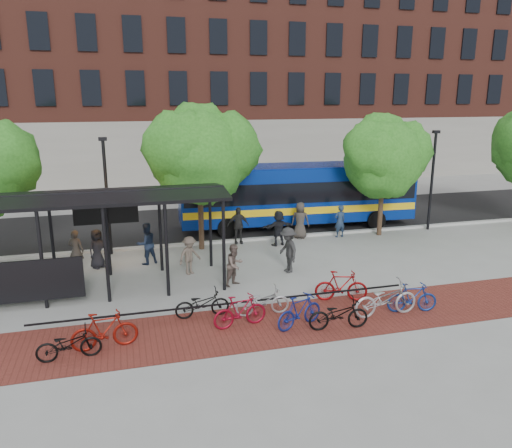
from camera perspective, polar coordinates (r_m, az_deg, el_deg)
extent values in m
plane|color=#9E9E99|center=(20.64, 3.55, -4.83)|extent=(160.00, 160.00, 0.00)
cube|color=black|center=(28.01, -1.68, 0.42)|extent=(160.00, 8.00, 0.01)
cube|color=#B7B7B2|center=(24.26, 0.54, -1.68)|extent=(160.00, 0.25, 0.12)
cube|color=maroon|center=(15.67, 2.42, -11.33)|extent=(24.00, 3.00, 0.01)
cube|color=black|center=(16.16, -3.04, -10.51)|extent=(12.00, 0.05, 0.95)
cube|color=brown|center=(47.43, 5.26, 18.30)|extent=(55.00, 14.00, 20.00)
cube|color=#7A664C|center=(59.79, -26.18, 20.99)|extent=(22.00, 22.00, 30.00)
cylinder|color=black|center=(17.58, -23.28, -3.85)|extent=(0.12, 0.12, 3.30)
cylinder|color=black|center=(20.14, -22.29, -1.49)|extent=(0.12, 0.12, 3.30)
cylinder|color=black|center=(17.38, -16.75, -3.46)|extent=(0.12, 0.12, 3.30)
cylinder|color=black|center=(19.97, -16.61, -1.13)|extent=(0.12, 0.12, 3.30)
cylinder|color=black|center=(17.42, -10.17, -3.02)|extent=(0.12, 0.12, 3.30)
cylinder|color=black|center=(20.00, -10.88, -0.75)|extent=(0.12, 0.12, 3.30)
cylinder|color=black|center=(17.68, -3.70, -2.55)|extent=(0.12, 0.12, 3.30)
cylinder|color=black|center=(20.23, -5.23, -0.37)|extent=(0.12, 0.12, 3.30)
cube|color=black|center=(17.91, -26.27, -6.04)|extent=(4.50, 0.08, 1.40)
cube|color=black|center=(17.64, -20.38, 2.56)|extent=(10.60, 1.65, 0.29)
cube|color=black|center=(19.01, -20.04, 3.39)|extent=(10.60, 1.65, 0.29)
cube|color=black|center=(19.77, -19.79, 2.63)|extent=(9.00, 0.10, 0.40)
cube|color=black|center=(19.89, -16.76, 1.03)|extent=(2.40, 0.12, 0.70)
cube|color=#FF7200|center=(19.97, -16.75, 1.08)|extent=(2.20, 0.02, 0.55)
sphere|color=#26681B|center=(22.57, -27.23, 6.44)|extent=(3.20, 3.20, 3.20)
cylinder|color=#382619|center=(22.67, -6.30, 0.21)|extent=(0.24, 0.24, 2.52)
sphere|color=#26681B|center=(22.13, -6.51, 7.61)|extent=(4.20, 4.20, 4.20)
sphere|color=#26681B|center=(22.48, -3.93, 8.54)|extent=(3.36, 3.36, 3.36)
sphere|color=#26681B|center=(21.68, -8.63, 8.46)|extent=(3.15, 3.15, 3.15)
sphere|color=#26681B|center=(22.46, -6.47, 9.76)|extent=(2.94, 2.94, 2.94)
cylinder|color=#382619|center=(25.61, 14.01, 1.24)|extent=(0.24, 0.24, 2.27)
sphere|color=#26681B|center=(25.16, 14.38, 7.14)|extent=(3.80, 3.80, 3.80)
sphere|color=#26681B|center=(25.77, 16.07, 7.87)|extent=(3.04, 3.04, 3.04)
sphere|color=#26681B|center=(24.48, 13.22, 7.97)|extent=(2.85, 2.85, 2.85)
sphere|color=#26681B|center=(25.47, 14.25, 9.05)|extent=(2.66, 2.66, 2.66)
cylinder|color=black|center=(22.46, -16.64, 2.79)|extent=(0.14, 0.14, 5.00)
cube|color=black|center=(22.11, -17.13, 9.27)|extent=(0.35, 0.20, 0.15)
cylinder|color=black|center=(27.17, 19.45, 4.53)|extent=(0.14, 0.14, 5.00)
cube|color=black|center=(26.88, 19.91, 9.88)|extent=(0.35, 0.20, 0.15)
cube|color=navy|center=(26.31, 4.72, 3.60)|extent=(12.41, 3.34, 2.81)
cube|color=black|center=(26.27, 4.73, 4.10)|extent=(12.16, 3.37, 1.02)
cube|color=yellow|center=(26.45, 4.69, 2.13)|extent=(12.29, 3.38, 0.36)
cube|color=navy|center=(26.09, 4.78, 6.53)|extent=(12.15, 3.06, 0.18)
cylinder|color=black|center=(24.51, -3.29, -0.49)|extent=(1.00, 0.34, 0.98)
cylinder|color=black|center=(27.06, -4.15, 0.94)|extent=(1.00, 0.34, 0.98)
cylinder|color=black|center=(26.79, 13.56, 0.43)|extent=(1.00, 0.34, 0.98)
cylinder|color=black|center=(29.14, 11.34, 1.67)|extent=(1.00, 0.34, 0.98)
imported|color=black|center=(14.45, -20.62, -12.73)|extent=(1.70, 0.69, 0.88)
imported|color=maroon|center=(14.65, -16.93, -11.57)|extent=(1.85, 0.68, 1.09)
imported|color=black|center=(16.02, -6.17, -9.03)|extent=(1.73, 0.62, 0.91)
imported|color=maroon|center=(15.28, -1.84, -9.91)|extent=(1.76, 0.73, 1.02)
imported|color=#AFAFB2|center=(16.08, 0.73, -8.82)|extent=(1.77, 0.66, 0.92)
imported|color=navy|center=(15.31, 5.01, -9.90)|extent=(1.77, 1.08, 1.03)
imported|color=black|center=(15.35, 9.40, -10.12)|extent=(1.89, 0.81, 0.96)
imported|color=maroon|center=(17.32, 9.72, -7.00)|extent=(1.86, 1.01, 1.08)
imported|color=#ADADB0|center=(16.50, 14.60, -8.28)|extent=(2.17, 0.80, 1.13)
imported|color=navy|center=(17.02, 17.41, -8.03)|extent=(1.70, 0.76, 0.99)
imported|color=black|center=(21.19, -17.69, -2.69)|extent=(0.94, 0.89, 1.62)
imported|color=#37322C|center=(21.00, -19.87, -2.89)|extent=(0.73, 0.61, 1.71)
imported|color=#1B2840|center=(21.11, -12.42, -2.20)|extent=(1.05, 0.95, 1.76)
imported|color=brown|center=(19.66, -7.60, -3.57)|extent=(1.14, 0.99, 1.53)
imported|color=#282828|center=(23.52, -2.06, -0.16)|extent=(1.05, 0.51, 1.75)
imported|color=black|center=(23.21, 2.59, -0.47)|extent=(1.61, 0.78, 1.67)
imported|color=#3C3630|center=(24.44, 5.07, 0.42)|extent=(1.04, 0.90, 1.80)
imported|color=#20324C|center=(24.90, 9.56, 0.32)|extent=(0.63, 0.45, 1.62)
imported|color=brown|center=(18.37, -2.44, -4.69)|extent=(0.97, 0.92, 1.58)
imported|color=#2A2A2A|center=(19.71, 3.68, -2.98)|extent=(0.83, 1.26, 1.83)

